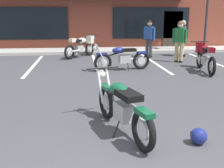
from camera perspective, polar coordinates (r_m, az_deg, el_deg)
name	(u,v)px	position (r m, az deg, el deg)	size (l,w,h in m)	color
ground_plane	(107,98)	(6.74, -1.03, -2.81)	(80.00, 80.00, 0.00)	#3D3D42
sidewalk_kerb	(92,51)	(14.87, -4.16, 6.79)	(22.00, 1.80, 0.14)	#A8A59E
brick_storefront_building	(88,16)	(18.87, -4.81, 13.60)	(16.94, 7.29, 3.59)	brown
painted_stall_lines	(96,64)	(11.32, -3.35, 4.15)	(9.81, 4.80, 0.01)	silver
motorcycle_foreground_classic	(122,106)	(4.69, 2.04, -4.52)	(0.94, 2.06, 0.98)	black
motorcycle_red_sportbike	(122,57)	(9.91, 2.02, 5.43)	(2.09, 0.80, 0.98)	black
motorcycle_black_cruiser	(205,56)	(10.30, 18.40, 5.41)	(0.73, 2.10, 0.98)	black
motorcycle_green_cafe_racer	(82,46)	(13.11, -6.23, 7.78)	(1.55, 1.74, 0.98)	black
person_in_black_shirt	(149,37)	(13.00, 7.59, 9.55)	(0.48, 0.51, 1.68)	black
person_in_shorts_foreground	(183,36)	(13.65, 14.26, 9.46)	(0.39, 0.58, 1.68)	black
person_by_back_row	(180,39)	(11.86, 13.60, 8.85)	(0.54, 0.44, 1.68)	black
helmet_on_pavement	(199,136)	(4.59, 17.23, -10.11)	(0.26, 0.26, 0.26)	navy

